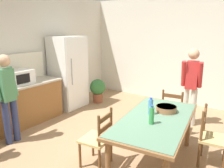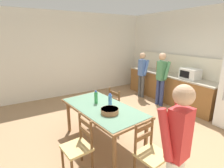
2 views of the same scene
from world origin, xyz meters
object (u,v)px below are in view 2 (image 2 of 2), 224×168
at_px(bottle_off_centre, 110,101).
at_px(person_by_table, 177,148).
at_px(chair_head_end, 150,153).
at_px(dining_table, 103,111).
at_px(paper_bag, 160,67).
at_px(person_at_sink, 142,73).
at_px(microwave, 190,74).
at_px(chair_side_far_left, 118,107).
at_px(chair_side_near_right, 79,146).
at_px(person_at_counter, 161,77).
at_px(bottle_near_centre, 96,98).
at_px(serving_bowl, 110,111).

distance_m(bottle_off_centre, person_by_table, 1.69).
bearing_deg(chair_head_end, dining_table, 89.60).
xyz_separation_m(paper_bag, person_at_sink, (-0.36, -0.49, -0.21)).
distance_m(paper_bag, person_at_sink, 0.64).
xyz_separation_m(dining_table, person_by_table, (1.76, -0.03, 0.24)).
height_order(microwave, dining_table, microwave).
height_order(chair_head_end, person_by_table, person_by_table).
xyz_separation_m(bottle_off_centre, chair_side_far_left, (-0.58, 0.58, -0.46)).
relative_size(chair_side_near_right, person_at_counter, 0.56).
bearing_deg(dining_table, paper_bag, 114.61).
height_order(microwave, bottle_near_centre, microwave).
bearing_deg(bottle_off_centre, person_by_table, -5.25).
bearing_deg(chair_head_end, bottle_off_centre, 83.69).
xyz_separation_m(chair_side_far_left, person_by_table, (2.26, -0.73, 0.49)).
bearing_deg(person_at_counter, bottle_near_centre, -166.59).
height_order(bottle_near_centre, serving_bowl, bottle_near_centre).
distance_m(paper_bag, chair_side_near_right, 4.17).
bearing_deg(chair_side_near_right, bottle_off_centre, 110.85).
relative_size(dining_table, person_at_sink, 1.24).
height_order(chair_side_far_left, person_at_sink, person_at_sink).
xyz_separation_m(serving_bowl, person_at_counter, (-1.15, 2.49, 0.09)).
distance_m(paper_bag, serving_bowl, 3.46).
relative_size(bottle_off_centre, person_at_counter, 0.17).
relative_size(chair_head_end, chair_side_far_left, 1.00).
xyz_separation_m(paper_bag, person_by_table, (3.12, -3.00, -0.15)).
relative_size(paper_bag, bottle_near_centre, 1.33).
bearing_deg(bottle_near_centre, chair_head_end, 6.68).
bearing_deg(bottle_near_centre, person_at_counter, 103.41).
distance_m(dining_table, chair_side_near_right, 0.90).
xyz_separation_m(chair_head_end, person_at_counter, (-2.03, 2.32, 0.47)).
height_order(bottle_off_centre, chair_side_near_right, bottle_off_centre).
distance_m(serving_bowl, chair_side_near_right, 0.79).
relative_size(serving_bowl, chair_head_end, 0.35).
bearing_deg(chair_side_near_right, paper_bag, 110.73).
height_order(dining_table, serving_bowl, serving_bowl).
relative_size(bottle_off_centre, person_at_sink, 0.17).
xyz_separation_m(chair_head_end, person_at_sink, (-2.92, 2.34, 0.43)).
relative_size(chair_head_end, person_at_sink, 0.58).
distance_m(bottle_off_centre, chair_head_end, 1.22).
distance_m(person_at_sink, person_by_table, 4.29).
distance_m(paper_bag, chair_side_far_left, 2.51).
xyz_separation_m(bottle_off_centre, serving_bowl, (0.25, -0.16, -0.07)).
height_order(person_at_counter, person_by_table, person_by_table).
height_order(paper_bag, serving_bowl, paper_bag).
xyz_separation_m(serving_bowl, person_by_table, (1.43, 0.00, 0.11)).
bearing_deg(chair_head_end, chair_side_near_right, 133.05).
bearing_deg(microwave, bottle_off_centre, -84.05).
relative_size(chair_side_far_left, person_at_counter, 0.56).
relative_size(bottle_off_centre, chair_head_end, 0.30).
bearing_deg(microwave, person_at_counter, -139.23).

